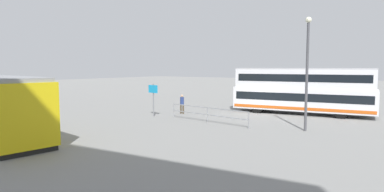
{
  "coord_description": "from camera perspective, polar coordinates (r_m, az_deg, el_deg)",
  "views": [
    {
      "loc": [
        -10.57,
        25.62,
        3.92
      ],
      "look_at": [
        2.62,
        6.67,
        1.85
      ],
      "focal_mm": 30.38,
      "sensor_mm": 36.0,
      "label": 1
    }
  ],
  "objects": [
    {
      "name": "ground_plane",
      "position": [
        27.99,
        12.32,
        -3.04
      ],
      "size": [
        160.0,
        160.0,
        0.0
      ],
      "primitive_type": "plane",
      "color": "gray"
    },
    {
      "name": "double_decker_bus",
      "position": [
        28.42,
        18.72,
        0.92
      ],
      "size": [
        11.34,
        3.95,
        3.82
      ],
      "color": "white",
      "rests_on": "ground"
    },
    {
      "name": "pedestrian_near_railing",
      "position": [
        27.18,
        -1.76,
        -1.21
      ],
      "size": [
        0.38,
        0.38,
        1.61
      ],
      "color": "#4C3F2D",
      "rests_on": "ground"
    },
    {
      "name": "pedestrian_railing",
      "position": [
        22.98,
        2.75,
        -2.84
      ],
      "size": [
        6.82,
        0.96,
        1.08
      ],
      "color": "gray",
      "rests_on": "ground"
    },
    {
      "name": "info_sign",
      "position": [
        25.81,
        -6.83,
        0.34
      ],
      "size": [
        1.02,
        0.18,
        2.59
      ],
      "color": "slate",
      "rests_on": "ground"
    },
    {
      "name": "street_lamp",
      "position": [
        20.88,
        19.57,
        5.13
      ],
      "size": [
        0.36,
        0.36,
        6.89
      ],
      "color": "#4C4C51",
      "rests_on": "ground"
    }
  ]
}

